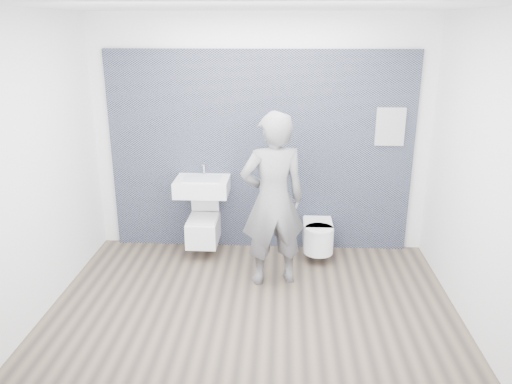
# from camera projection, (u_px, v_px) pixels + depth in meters

# --- Properties ---
(ground) EXTENTS (4.00, 4.00, 0.00)m
(ground) POSITION_uv_depth(u_px,v_px,m) (253.00, 307.00, 4.94)
(ground) COLOR brown
(ground) RESTS_ON ground
(room_shell) EXTENTS (4.00, 4.00, 4.00)m
(room_shell) POSITION_uv_depth(u_px,v_px,m) (252.00, 134.00, 4.39)
(room_shell) COLOR white
(room_shell) RESTS_ON ground
(tile_wall) EXTENTS (3.60, 0.06, 2.40)m
(tile_wall) POSITION_uv_depth(u_px,v_px,m) (260.00, 245.00, 6.34)
(tile_wall) COLOR black
(tile_wall) RESTS_ON ground
(washbasin) EXTENTS (0.62, 0.47, 0.47)m
(washbasin) POSITION_uv_depth(u_px,v_px,m) (202.00, 186.00, 5.85)
(washbasin) COLOR white
(washbasin) RESTS_ON ground
(toilet_square) EXTENTS (0.36, 0.52, 0.70)m
(toilet_square) POSITION_uv_depth(u_px,v_px,m) (203.00, 228.00, 6.00)
(toilet_square) COLOR white
(toilet_square) RESTS_ON ground
(toilet_rounded) EXTENTS (0.35, 0.59, 0.32)m
(toilet_rounded) POSITION_uv_depth(u_px,v_px,m) (318.00, 236.00, 5.90)
(toilet_rounded) COLOR white
(toilet_rounded) RESTS_ON ground
(info_placard) EXTENTS (0.33, 0.03, 0.44)m
(info_placard) POSITION_uv_depth(u_px,v_px,m) (380.00, 249.00, 6.21)
(info_placard) COLOR white
(info_placard) RESTS_ON ground
(visitor) EXTENTS (0.77, 0.60, 1.86)m
(visitor) POSITION_uv_depth(u_px,v_px,m) (273.00, 200.00, 5.15)
(visitor) COLOR slate
(visitor) RESTS_ON ground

